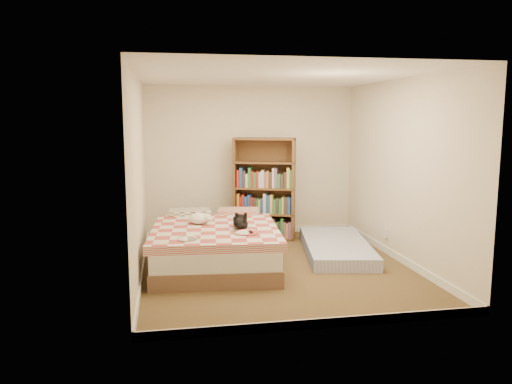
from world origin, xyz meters
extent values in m
cube|color=#4F3921|center=(0.00, 0.00, 0.00)|extent=(3.50, 4.00, 0.01)
cube|color=white|center=(0.00, 0.00, 2.50)|extent=(3.50, 4.00, 0.01)
cube|color=beige|center=(0.00, 2.00, 1.25)|extent=(3.50, 0.01, 2.50)
cube|color=beige|center=(0.00, -2.00, 1.25)|extent=(3.50, 0.01, 2.50)
cube|color=beige|center=(-1.75, 0.00, 1.25)|extent=(0.01, 4.00, 2.50)
cube|color=beige|center=(1.75, 0.00, 1.25)|extent=(0.01, 4.00, 2.50)
cube|color=white|center=(0.00, 1.99, 0.05)|extent=(3.50, 0.02, 0.10)
cube|color=white|center=(0.00, -1.99, 0.05)|extent=(3.50, 0.02, 0.10)
cube|color=white|center=(-1.74, 0.00, 0.05)|extent=(0.02, 4.00, 0.10)
cube|color=white|center=(1.74, 0.00, 0.05)|extent=(0.02, 4.00, 0.10)
cube|color=white|center=(1.74, 0.40, 0.30)|extent=(0.03, 0.09, 0.13)
cube|color=brown|center=(-0.78, 0.31, 0.10)|extent=(1.75, 2.37, 0.20)
cube|color=silver|center=(-0.78, 0.31, 0.31)|extent=(1.72, 2.32, 0.22)
cube|color=#B14541|center=(-0.78, 0.31, 0.48)|extent=(1.80, 1.97, 0.11)
cube|color=#6C655B|center=(-1.15, 1.15, 0.52)|extent=(0.65, 0.44, 0.17)
cube|color=#B14541|center=(-0.41, 1.15, 0.52)|extent=(0.65, 0.44, 0.17)
cube|color=#4F321B|center=(-0.32, 1.63, 0.83)|extent=(0.14, 0.33, 1.66)
cube|color=#4F321B|center=(0.64, 1.63, 0.83)|extent=(0.14, 0.33, 1.66)
cube|color=#4F321B|center=(0.16, 1.78, 0.83)|extent=(0.95, 0.34, 1.66)
cube|color=#4F321B|center=(0.16, 1.63, 0.02)|extent=(1.05, 0.63, 0.03)
cube|color=#4F321B|center=(0.16, 1.63, 0.84)|extent=(1.05, 0.63, 0.03)
cube|color=#4F321B|center=(0.16, 1.63, 1.64)|extent=(1.05, 0.63, 0.03)
cube|color=#6E7EB7|center=(1.02, 0.53, 0.09)|extent=(1.23, 2.11, 0.18)
ellipsoid|color=black|center=(-0.47, 0.03, 0.61)|extent=(0.27, 0.46, 0.14)
sphere|color=black|center=(-0.47, 0.26, 0.62)|extent=(0.16, 0.16, 0.13)
cone|color=black|center=(-0.51, 0.30, 0.67)|extent=(0.05, 0.05, 0.05)
cone|color=black|center=(-0.44, 0.30, 0.67)|extent=(0.05, 0.05, 0.05)
cylinder|color=black|center=(-0.37, -0.26, 0.57)|extent=(0.09, 0.24, 0.05)
ellipsoid|color=white|center=(-0.98, 0.44, 0.61)|extent=(0.30, 0.33, 0.15)
sphere|color=white|center=(-0.90, 0.34, 0.63)|extent=(0.13, 0.13, 0.12)
sphere|color=white|center=(-0.86, 0.30, 0.61)|extent=(0.06, 0.06, 0.05)
sphere|color=white|center=(-1.11, 0.49, 0.59)|extent=(0.07, 0.07, 0.07)
camera|label=1|loc=(-1.41, -6.29, 1.97)|focal=35.00mm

